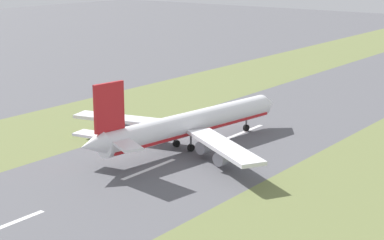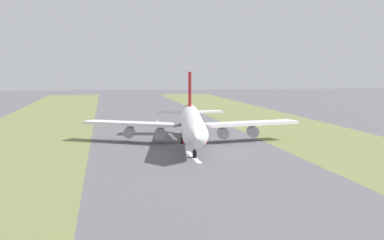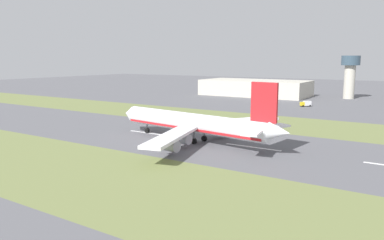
{
  "view_description": "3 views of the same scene",
  "coord_description": "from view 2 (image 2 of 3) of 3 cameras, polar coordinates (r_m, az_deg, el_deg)",
  "views": [
    {
      "loc": [
        91.74,
        -124.33,
        47.4
      ],
      "look_at": [
        -2.95,
        0.22,
        7.0
      ],
      "focal_mm": 60.0,
      "sensor_mm": 36.0,
      "label": 1
    },
    {
      "loc": [
        21.04,
        145.42,
        21.08
      ],
      "look_at": [
        -2.95,
        0.22,
        7.0
      ],
      "focal_mm": 50.0,
      "sensor_mm": 36.0,
      "label": 2
    },
    {
      "loc": [
        -103.3,
        -63.65,
        26.52
      ],
      "look_at": [
        -2.95,
        0.22,
        7.0
      ],
      "focal_mm": 35.0,
      "sensor_mm": 36.0,
      "label": 3
    }
  ],
  "objects": [
    {
      "name": "centreline_dash_near",
      "position": [
        207.35,
        -3.51,
        -0.38
      ],
      "size": [
        1.2,
        18.0,
        0.01
      ],
      "primitive_type": "cube",
      "color": "silver",
      "rests_on": "ground"
    },
    {
      "name": "airplane_main_jet",
      "position": [
        149.83,
        -0.02,
        -0.3
      ],
      "size": [
        63.55,
        67.13,
        20.2
      ],
      "color": "white",
      "rests_on": "ground"
    },
    {
      "name": "centreline_dash_far",
      "position": [
        128.69,
        0.16,
        -3.96
      ],
      "size": [
        1.2,
        18.0,
        0.01
      ],
      "primitive_type": "cube",
      "color": "silver",
      "rests_on": "ground"
    },
    {
      "name": "grass_median_west",
      "position": [
        161.09,
        14.92,
        -2.24
      ],
      "size": [
        40.0,
        600.0,
        0.01
      ],
      "primitive_type": "cube",
      "color": "olive",
      "rests_on": "ground"
    },
    {
      "name": "ground_plane",
      "position": [
        148.43,
        -1.14,
        -2.7
      ],
      "size": [
        800.0,
        800.0,
        0.0
      ],
      "primitive_type": "plane",
      "color": "#56565B"
    },
    {
      "name": "grass_median_east",
      "position": [
        148.88,
        -18.57,
        -2.96
      ],
      "size": [
        40.0,
        600.0,
        0.01
      ],
      "primitive_type": "cube",
      "color": "olive",
      "rests_on": "ground"
    },
    {
      "name": "centreline_dash_mid",
      "position": [
        167.86,
        -2.11,
        -1.75
      ],
      "size": [
        1.2,
        18.0,
        0.01
      ],
      "primitive_type": "cube",
      "color": "silver",
      "rests_on": "ground"
    }
  ]
}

